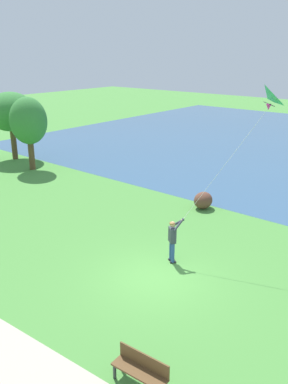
% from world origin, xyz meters
% --- Properties ---
extents(ground_plane, '(120.00, 120.00, 0.00)m').
position_xyz_m(ground_plane, '(0.00, 0.00, 0.00)').
color(ground_plane, '#4C8E3D').
extents(person_kite_flyer, '(0.61, 0.56, 1.83)m').
position_xyz_m(person_kite_flyer, '(1.38, 0.25, 1.05)').
color(person_kite_flyer, '#232328').
rests_on(person_kite_flyer, ground).
extents(flying_kite, '(3.13, 2.44, 5.01)m').
position_xyz_m(flying_kite, '(4.08, -1.76, 6.33)').
color(flying_kite, green).
extents(park_bench_near_walkway, '(0.54, 1.53, 0.88)m').
position_xyz_m(park_bench_near_walkway, '(-4.26, -2.88, 0.51)').
color(park_bench_near_walkway, brown).
rests_on(park_bench_near_walkway, ground).
extents(tree_treeline_right, '(3.68, 3.64, 5.08)m').
position_xyz_m(tree_treeline_right, '(6.80, 19.23, 3.60)').
color(tree_treeline_right, brown).
rests_on(tree_treeline_right, ground).
extents(tree_treeline_center, '(2.48, 2.63, 5.04)m').
position_xyz_m(tree_treeline_center, '(5.87, 15.71, 3.39)').
color(tree_treeline_center, brown).
rests_on(tree_treeline_center, ground).
extents(lakeside_shrub, '(1.10, 0.93, 0.90)m').
position_xyz_m(lakeside_shrub, '(7.11, 2.39, 0.45)').
color(lakeside_shrub, brown).
rests_on(lakeside_shrub, ground).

